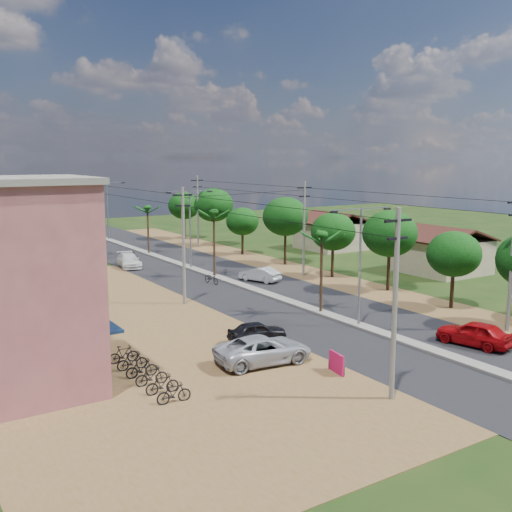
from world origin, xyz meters
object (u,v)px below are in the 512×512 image
Objects in this scene: car_parked_silver at (263,350)px; car_parked_dark at (257,332)px; car_silver_mid at (260,275)px; roadside_sign at (336,363)px; car_red_near at (474,334)px; parked_scooter_row at (146,372)px; car_white_far at (129,261)px.

car_parked_silver reaches higher than car_parked_dark.
roadside_sign is (-9.41, -21.88, -0.09)m from car_silver_mid.
car_red_near is 0.63× the size of parked_scooter_row.
car_white_far is 32.13m from car_parked_silver.
car_red_near is 36.93m from car_white_far.
car_red_near is 10.00m from roadside_sign.
car_parked_silver is 3.94m from car_parked_dark.
parked_scooter_row is at bearing 88.07° from car_parked_silver.
car_parked_dark reaches higher than parked_scooter_row.
car_red_near reaches higher than car_silver_mid.
car_parked_dark is 6.87m from roadside_sign.
car_parked_silver is at bearing 160.62° from car_parked_dark.
car_red_near is 0.82× the size of car_parked_silver.
car_white_far is 1.32× the size of car_parked_dark.
car_white_far is 0.67× the size of parked_scooter_row.
car_white_far reaches higher than roadside_sign.
car_white_far is 0.88× the size of car_parked_silver.
car_white_far is (-7.45, 13.31, 0.04)m from car_silver_mid.
car_silver_mid is 0.73× the size of car_parked_silver.
car_white_far is at bearing 95.94° from roadside_sign.
car_red_near reaches higher than roadside_sign.
car_red_near is 1.22× the size of car_parked_dark.
car_white_far is 3.56× the size of roadside_sign.
roadside_sign is at bearing -84.13° from car_white_far.
car_red_near is at bearing -68.43° from car_white_far.
roadside_sign reaches higher than parked_scooter_row.
car_parked_dark is at bearing 17.19° from parked_scooter_row.
car_white_far is (-8.00, 36.05, -0.06)m from car_red_near.
parked_scooter_row is at bearing -28.78° from car_red_near.
car_parked_silver reaches higher than parked_scooter_row.
car_white_far is at bearing -81.82° from car_silver_mid.
car_red_near is 13.03m from car_parked_silver.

